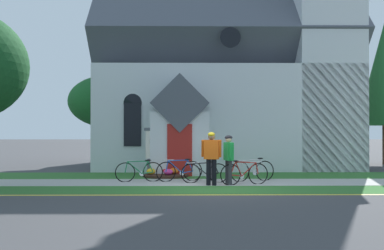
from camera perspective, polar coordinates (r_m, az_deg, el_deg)
ground at (r=18.48m, az=1.89°, el=-6.42°), size 140.00×140.00×0.00m
sidewalk_slab at (r=16.04m, az=6.26°, el=-7.28°), size 32.00×2.06×0.01m
grass_verge at (r=14.11m, az=7.24°, el=-8.20°), size 32.00×1.87×0.01m
church_lawn at (r=18.38m, az=5.36°, el=-6.43°), size 24.00×2.66×0.01m
curb_paint_stripe at (r=13.04m, az=7.91°, el=-8.82°), size 28.00×0.16×0.01m
church_building at (r=23.89m, az=5.00°, el=5.96°), size 12.75×10.71×13.11m
church_sign at (r=18.02m, az=-3.33°, el=-2.57°), size 1.77×0.16×1.95m
flower_bed at (r=17.87m, az=-3.41°, el=-6.30°), size 1.81×1.81×0.34m
bicycle_green at (r=16.20m, az=-6.75°, el=-5.90°), size 1.70×0.31×0.81m
bicycle_silver at (r=16.28m, az=-1.60°, el=-5.85°), size 1.68×0.58×0.83m
bicycle_white at (r=15.78m, az=1.66°, el=-6.09°), size 1.68×0.21×0.78m
bicycle_yellow at (r=15.31m, az=6.69°, el=-6.17°), size 1.70×0.54×0.86m
bicycle_black at (r=16.42m, az=7.76°, el=-5.78°), size 1.68×0.62×0.86m
cyclist_in_orange_jersey at (r=16.42m, az=2.53°, el=-3.71°), size 0.38×0.77×1.67m
cyclist_in_yellow_jersey at (r=14.94m, az=2.49°, el=-3.69°), size 0.66×0.41×1.79m
cyclist_in_red_jersey at (r=15.20m, az=4.70°, el=-3.94°), size 0.32×0.73×1.68m
yard_deciduous_tree at (r=22.52m, az=-10.58°, el=2.94°), size 3.97×3.97×4.56m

